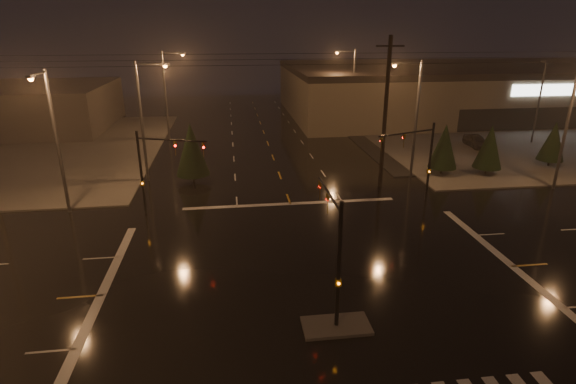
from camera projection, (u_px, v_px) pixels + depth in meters
name	position (u px, v px, depth m)	size (l,w,h in m)	color
ground	(319.00, 280.00, 23.63)	(140.00, 140.00, 0.00)	black
sidewalk_ne	(510.00, 135.00, 55.22)	(36.00, 36.00, 0.12)	#4D4A45
median_island	(336.00, 326.00, 19.88)	(3.00, 1.60, 0.15)	#4D4A45
stop_bar_far	(290.00, 204.00, 33.86)	(16.00, 0.50, 0.01)	beige
parking_lot	(559.00, 138.00, 53.98)	(50.00, 24.00, 0.08)	black
retail_building	(483.00, 87.00, 69.42)	(60.20, 28.30, 7.20)	#756953
signal_mast_median	(334.00, 242.00, 19.48)	(0.25, 4.59, 6.00)	black
signal_mast_ne	(420.00, 154.00, 32.92)	(4.84, 1.86, 6.00)	black
signal_mast_nw	(154.00, 163.00, 30.59)	(4.84, 1.86, 6.00)	black
streetlight_1	(145.00, 114.00, 37.00)	(2.77, 0.32, 10.00)	#38383A
streetlight_2	(168.00, 89.00, 51.90)	(2.77, 0.32, 10.00)	#38383A
streetlight_3	(413.00, 112.00, 37.90)	(2.77, 0.32, 10.00)	#38383A
streetlight_4	(351.00, 84.00, 56.51)	(2.77, 0.32, 10.00)	#38383A
streetlight_5	(54.00, 134.00, 30.07)	(0.32, 2.77, 10.00)	#38383A
streetlight_6	(571.00, 120.00, 34.75)	(0.32, 2.77, 10.00)	#38383A
utility_pole_1	(385.00, 113.00, 35.53)	(2.20, 0.32, 12.00)	black
conifer_0	(444.00, 146.00, 39.66)	(2.52, 2.52, 4.63)	black
conifer_1	(490.00, 147.00, 39.63)	(2.47, 2.47, 4.56)	black
conifer_2	(553.00, 141.00, 41.95)	(2.35, 2.35, 4.38)	black
conifer_3	(192.00, 149.00, 37.64)	(2.83, 2.83, 5.12)	black
car_parked	(476.00, 141.00, 49.56)	(1.70, 4.23, 1.44)	black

